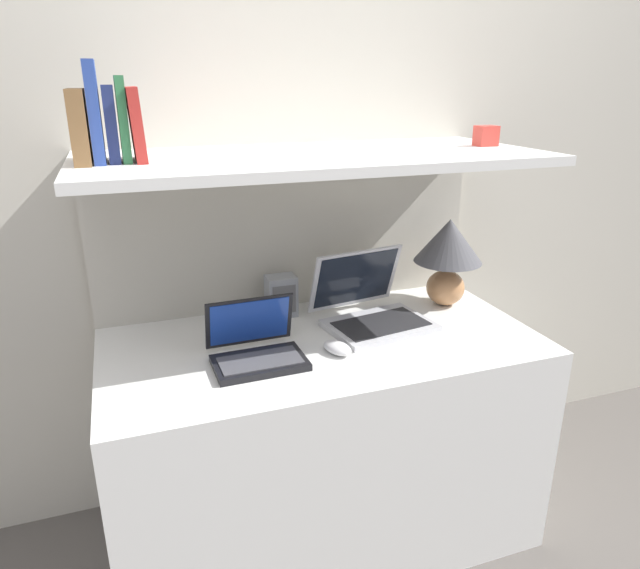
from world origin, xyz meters
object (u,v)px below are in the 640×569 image
laptop_small (256,348)px  book_blue (94,113)px  book_navy (111,124)px  book_red (136,125)px  laptop_large (371,309)px  shelf_gadget (486,136)px  router_box (281,296)px  book_brown (79,127)px  book_green (123,119)px  table_lamp (448,251)px  computer_mouse (337,348)px

laptop_small → book_blue: (-0.36, 0.13, 0.65)m
book_navy → book_red: (0.06, 0.00, -0.00)m
laptop_large → book_blue: (-0.78, -0.00, 0.64)m
shelf_gadget → book_red: bearing=180.0°
router_box → book_red: 0.75m
book_brown → laptop_large: bearing=0.3°
book_navy → book_green: book_green is taller
router_box → book_navy: book_navy is taller
table_lamp → shelf_gadget: bearing=-50.7°
laptop_small → book_red: book_red is taller
laptop_large → computer_mouse: 0.25m
book_brown → router_box: bearing=17.2°
computer_mouse → book_brown: book_brown is taller
book_navy → book_green: size_ratio=0.89×
laptop_large → book_red: book_red is taller
table_lamp → computer_mouse: table_lamp is taller
computer_mouse → shelf_gadget: size_ratio=1.81×
book_brown → shelf_gadget: bearing=-0.0°
computer_mouse → shelf_gadget: bearing=16.2°
table_lamp → laptop_small: bearing=-164.6°
laptop_large → book_green: bearing=-179.7°
laptop_large → computer_mouse: (-0.19, -0.17, -0.03)m
table_lamp → book_blue: 1.21m
router_box → shelf_gadget: size_ratio=2.14×
shelf_gadget → book_navy: bearing=-180.0°
laptop_large → router_box: size_ratio=2.65×
router_box → book_green: 0.78m
router_box → book_blue: book_blue is taller
table_lamp → laptop_large: size_ratio=0.85×
book_red → table_lamp: bearing=4.1°
computer_mouse → book_navy: book_navy is taller
book_red → book_green: bearing=180.0°
table_lamp → computer_mouse: bearing=-154.9°
router_box → book_red: book_red is taller
laptop_large → book_blue: book_blue is taller
book_blue → book_brown: bearing=180.0°
computer_mouse → router_box: size_ratio=0.84×
table_lamp → router_box: 0.61m
laptop_large → book_red: size_ratio=2.01×
laptop_large → laptop_small: (-0.43, -0.14, -0.01)m
computer_mouse → shelf_gadget: (0.57, 0.17, 0.58)m
router_box → computer_mouse: bearing=-77.2°
book_blue → book_navy: size_ratio=1.31×
book_green → book_navy: bearing=-180.0°
computer_mouse → book_blue: (-0.60, 0.17, 0.68)m
book_blue → book_navy: book_blue is taller
laptop_large → router_box: laptop_large is taller
laptop_small → computer_mouse: laptop_small is taller
book_brown → shelf_gadget: (1.21, -0.00, -0.06)m
router_box → book_blue: bearing=-161.6°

